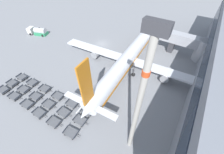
{
  "coord_description": "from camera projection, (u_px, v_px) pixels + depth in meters",
  "views": [
    {
      "loc": [
        26.24,
        -33.92,
        25.22
      ],
      "look_at": [
        12.97,
        -13.49,
        1.53
      ],
      "focal_mm": 22.0,
      "sensor_mm": 36.0,
      "label": 1
    }
  ],
  "objects": [
    {
      "name": "baggage_dolly_row_near_col_f",
      "position": [
        71.0,
        132.0,
        25.06
      ],
      "size": [
        3.29,
        2.02,
        0.92
      ],
      "color": "#515459",
      "rests_on": "ground_plane"
    },
    {
      "name": "baggage_dolly_row_near_col_b",
      "position": [
        15.0,
        96.0,
        31.01
      ],
      "size": [
        3.29,
        2.03,
        0.92
      ],
      "color": "#515459",
      "rests_on": "ground_plane"
    },
    {
      "name": "fuel_tanker_primary",
      "position": [
        38.0,
        31.0,
        52.37
      ],
      "size": [
        7.7,
        5.02,
        2.94
      ],
      "color": "white",
      "rests_on": "ground_plane"
    },
    {
      "name": "baggage_dolly_row_mid_b_col_e",
      "position": [
        72.0,
        103.0,
        29.6
      ],
      "size": [
        3.27,
        1.97,
        0.92
      ],
      "color": "#515459",
      "rests_on": "ground_plane"
    },
    {
      "name": "baggage_dolly_row_mid_a_col_f",
      "position": [
        80.0,
        120.0,
        26.78
      ],
      "size": [
        3.24,
        1.9,
        0.92
      ],
      "color": "#515459",
      "rests_on": "ground_plane"
    },
    {
      "name": "ground_plane",
      "position": [
        102.0,
        44.0,
        48.22
      ],
      "size": [
        500.0,
        500.0,
        0.0
      ],
      "primitive_type": "plane",
      "color": "gray"
    },
    {
      "name": "baggage_dolly_row_mid_b_col_f",
      "position": [
        87.0,
        111.0,
        28.23
      ],
      "size": [
        3.27,
        1.96,
        0.92
      ],
      "color": "#515459",
      "rests_on": "ground_plane"
    },
    {
      "name": "apron_light_mast",
      "position": [
        138.0,
        105.0,
        15.81
      ],
      "size": [
        2.0,
        0.79,
        21.64
      ],
      "color": "#ADA89E",
      "rests_on": "ground_plane"
    },
    {
      "name": "jet_bridge",
      "position": [
        182.0,
        42.0,
        41.31
      ],
      "size": [
        20.89,
        4.69,
        6.6
      ],
      "color": "#A8AAB2",
      "rests_on": "ground_plane"
    },
    {
      "name": "baggage_dolly_row_mid_a_col_b",
      "position": [
        24.0,
        89.0,
        32.46
      ],
      "size": [
        3.29,
        2.01,
        0.92
      ],
      "color": "#515459",
      "rests_on": "ground_plane"
    },
    {
      "name": "baggage_dolly_row_mid_b_col_a",
      "position": [
        22.0,
        77.0,
        35.42
      ],
      "size": [
        3.26,
        1.93,
        0.92
      ],
      "color": "#515459",
      "rests_on": "ground_plane"
    },
    {
      "name": "baggage_dolly_row_near_col_a",
      "position": [
        3.0,
        90.0,
        32.35
      ],
      "size": [
        3.24,
        1.9,
        0.92
      ],
      "color": "#515459",
      "rests_on": "ground_plane"
    },
    {
      "name": "baggage_dolly_row_near_col_e",
      "position": [
        54.0,
        122.0,
        26.51
      ],
      "size": [
        3.27,
        1.98,
        0.92
      ],
      "color": "#515459",
      "rests_on": "ground_plane"
    },
    {
      "name": "baggage_dolly_row_near_col_c",
      "position": [
        27.0,
        104.0,
        29.46
      ],
      "size": [
        3.26,
        1.95,
        0.92
      ],
      "color": "#515459",
      "rests_on": "ground_plane"
    },
    {
      "name": "baggage_dolly_row_mid_a_col_e",
      "position": [
        64.0,
        112.0,
        28.02
      ],
      "size": [
        3.23,
        1.87,
        0.92
      ],
      "color": "#515459",
      "rests_on": "ground_plane"
    },
    {
      "name": "stand_guidance_stripe",
      "position": [
        102.0,
        82.0,
        34.97
      ],
      "size": [
        1.85,
        20.91,
        0.01
      ],
      "color": "white",
      "rests_on": "ground_plane"
    },
    {
      "name": "baggage_dolly_row_mid_a_col_c",
      "position": [
        36.0,
        96.0,
        30.96
      ],
      "size": [
        3.29,
        2.01,
        0.92
      ],
      "color": "#515459",
      "rests_on": "ground_plane"
    },
    {
      "name": "baggage_dolly_row_mid_a_col_a",
      "position": [
        12.0,
        83.0,
        33.91
      ],
      "size": [
        3.26,
        1.95,
        0.92
      ],
      "color": "#515459",
      "rests_on": "ground_plane"
    },
    {
      "name": "baggage_dolly_row_mid_a_col_d",
      "position": [
        49.0,
        104.0,
        29.46
      ],
      "size": [
        3.25,
        1.92,
        0.92
      ],
      "color": "#515459",
      "rests_on": "ground_plane"
    },
    {
      "name": "baggage_dolly_row_mid_b_col_c",
      "position": [
        45.0,
        89.0,
        32.62
      ],
      "size": [
        3.29,
        2.04,
        0.92
      ],
      "color": "#515459",
      "rests_on": "ground_plane"
    },
    {
      "name": "baggage_dolly_row_near_col_d",
      "position": [
        39.0,
        113.0,
        27.92
      ],
      "size": [
        3.23,
        1.87,
        0.92
      ],
      "color": "#515459",
      "rests_on": "ground_plane"
    },
    {
      "name": "airplane",
      "position": [
        130.0,
        56.0,
        37.03
      ],
      "size": [
        40.5,
        43.35,
        13.88
      ],
      "color": "silver",
      "rests_on": "ground_plane"
    },
    {
      "name": "baggage_dolly_row_mid_b_col_b",
      "position": [
        33.0,
        83.0,
        34.03
      ],
      "size": [
        3.24,
        1.9,
        0.92
      ],
      "color": "#515459",
      "rests_on": "ground_plane"
    },
    {
      "name": "baggage_dolly_row_mid_b_col_d",
      "position": [
        58.0,
        96.0,
        31.06
      ],
      "size": [
        3.29,
        2.02,
        0.92
      ],
      "color": "#515459",
      "rests_on": "ground_plane"
    }
  ]
}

